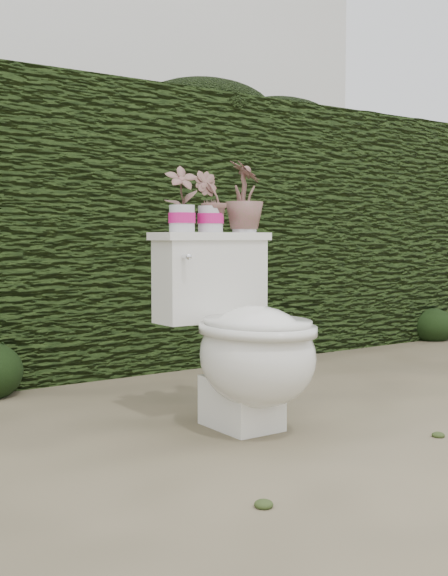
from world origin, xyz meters
TOP-DOWN VIEW (x-y plane):
  - ground at (0.00, 0.00)m, footprint 60.00×60.00m
  - hedge at (0.00, 1.60)m, footprint 8.00×1.00m
  - toilet at (-0.21, -0.10)m, footprint 0.50×0.68m
  - potted_plant_left at (-0.35, 0.14)m, footprint 0.16×0.13m
  - potted_plant_center at (-0.21, 0.14)m, footprint 0.17×0.16m
  - potted_plant_right at (-0.04, 0.13)m, footprint 0.21×0.21m
  - liriope_clump_2 at (0.88, 0.98)m, footprint 0.30×0.30m
  - liriope_clump_3 at (2.42, 1.10)m, footprint 0.33×0.33m

SIDE VIEW (x-z plane):
  - ground at x=0.00m, z-range 0.00..0.00m
  - liriope_clump_2 at x=0.88m, z-range 0.00..0.24m
  - liriope_clump_3 at x=2.42m, z-range 0.00..0.26m
  - toilet at x=-0.21m, z-range -0.03..0.74m
  - hedge at x=0.00m, z-range 0.00..1.60m
  - potted_plant_center at x=-0.21m, z-range 0.78..1.02m
  - potted_plant_left at x=-0.35m, z-range 0.78..1.03m
  - potted_plant_right at x=-0.04m, z-range 0.78..1.07m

